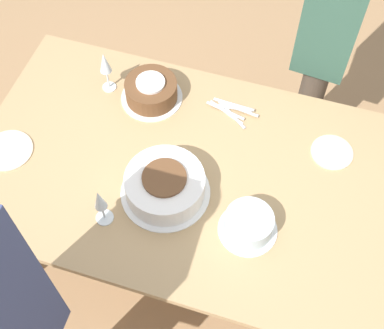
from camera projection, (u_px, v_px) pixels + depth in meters
The scene contains 11 objects.
ground_plane at pixel (192, 253), 2.65m from camera, with size 12.00×12.00×0.00m, color #A87F56.
dining_table at pixel (192, 186), 2.08m from camera, with size 1.67×0.98×0.77m.
cake_center_white at pixel (165, 186), 1.90m from camera, with size 0.33×0.33×0.11m.
cake_front_chocolate at pixel (151, 91), 2.14m from camera, with size 0.25×0.25×0.10m.
cake_back_decorated at pixel (249, 224), 1.83m from camera, with size 0.21×0.21×0.09m.
wine_glass_near at pixel (105, 65), 2.09m from camera, with size 0.06×0.06×0.20m.
wine_glass_far at pixel (100, 202), 1.78m from camera, with size 0.06×0.06×0.18m.
dessert_plate_left at pixel (332, 152), 2.03m from camera, with size 0.16×0.16×0.01m.
dessert_plate_right at pixel (8, 150), 2.04m from camera, with size 0.19×0.19×0.01m.
fork_pile at pixel (231, 110), 2.13m from camera, with size 0.22×0.11×0.02m.
person_cutting at pixel (337, 11), 2.16m from camera, with size 0.26×0.42×1.62m.
Camera 1 is at (-0.31, 0.99, 2.47)m, focal length 50.00 mm.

